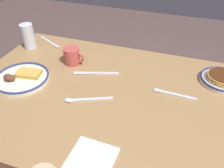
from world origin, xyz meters
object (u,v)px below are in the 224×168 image
(butter_knife, at_px, (96,73))
(plate_near_main, at_px, (22,78))
(coffee_mug, at_px, (72,56))
(drinking_glass, at_px, (29,37))
(plate_center_pancakes, at_px, (222,79))
(tea_spoon, at_px, (82,100))
(fork_near, at_px, (174,94))
(fork_far, at_px, (50,42))
(paper_napkin, at_px, (92,158))

(butter_knife, bearing_deg, plate_near_main, 27.35)
(coffee_mug, xyz_separation_m, butter_knife, (-0.15, 0.05, -0.04))
(drinking_glass, xyz_separation_m, butter_knife, (-0.46, 0.13, -0.06))
(plate_center_pancakes, distance_m, tea_spoon, 0.66)
(drinking_glass, distance_m, fork_near, 0.86)
(coffee_mug, distance_m, drinking_glass, 0.32)
(plate_near_main, relative_size, fork_far, 1.39)
(fork_far, relative_size, tea_spoon, 0.94)
(tea_spoon, bearing_deg, paper_napkin, 120.79)
(fork_far, relative_size, butter_knife, 0.84)
(paper_napkin, distance_m, tea_spoon, 0.30)
(drinking_glass, bearing_deg, butter_knife, 164.35)
(plate_center_pancakes, bearing_deg, coffee_mug, 5.71)
(plate_center_pancakes, bearing_deg, fork_near, 39.82)
(coffee_mug, distance_m, fork_near, 0.54)
(fork_near, height_order, butter_knife, same)
(coffee_mug, bearing_deg, fork_far, -34.72)
(plate_near_main, relative_size, fork_near, 1.34)
(coffee_mug, bearing_deg, butter_knife, 160.92)
(plate_near_main, bearing_deg, tea_spoon, 172.68)
(plate_center_pancakes, height_order, butter_knife, plate_center_pancakes)
(plate_near_main, height_order, fork_far, plate_near_main)
(fork_near, height_order, fork_far, same)
(plate_near_main, xyz_separation_m, drinking_glass, (0.15, -0.29, 0.05))
(coffee_mug, xyz_separation_m, drinking_glass, (0.31, -0.08, 0.02))
(coffee_mug, bearing_deg, fork_near, 170.04)
(tea_spoon, bearing_deg, plate_center_pancakes, -149.94)
(plate_center_pancakes, distance_m, drinking_glass, 1.04)
(paper_napkin, bearing_deg, fork_near, -117.58)
(coffee_mug, relative_size, fork_near, 0.59)
(fork_far, bearing_deg, plate_near_main, 100.91)
(drinking_glass, bearing_deg, plate_center_pancakes, 179.80)
(fork_near, relative_size, fork_far, 1.04)
(plate_near_main, distance_m, tea_spoon, 0.33)
(paper_napkin, xyz_separation_m, tea_spoon, (0.15, -0.25, 0.00))
(drinking_glass, bearing_deg, coffee_mug, 166.06)
(plate_center_pancakes, height_order, coffee_mug, coffee_mug)
(butter_knife, height_order, tea_spoon, tea_spoon)
(tea_spoon, bearing_deg, butter_knife, -85.80)
(drinking_glass, distance_m, paper_napkin, 0.86)
(coffee_mug, relative_size, butter_knife, 0.51)
(coffee_mug, height_order, fork_near, coffee_mug)
(fork_far, bearing_deg, butter_knife, 150.86)
(fork_far, height_order, butter_knife, same)
(fork_near, bearing_deg, paper_napkin, 62.42)
(plate_center_pancakes, xyz_separation_m, butter_knife, (0.58, 0.13, -0.01))
(coffee_mug, bearing_deg, plate_center_pancakes, -174.29)
(tea_spoon, bearing_deg, fork_near, -156.25)
(coffee_mug, height_order, paper_napkin, coffee_mug)
(drinking_glass, xyz_separation_m, paper_napkin, (-0.63, 0.59, -0.06))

